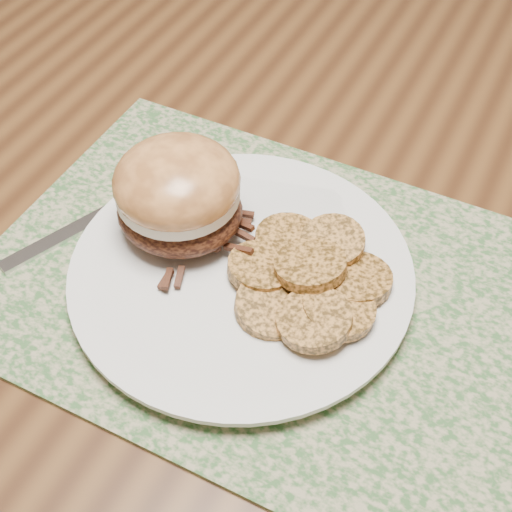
{
  "coord_description": "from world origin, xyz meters",
  "views": [
    {
      "loc": [
        -0.02,
        -0.47,
        1.2
      ],
      "look_at": [
        -0.18,
        -0.15,
        0.79
      ],
      "focal_mm": 50.0,
      "sensor_mm": 36.0,
      "label": 1
    }
  ],
  "objects": [
    {
      "name": "dining_table",
      "position": [
        0.0,
        0.0,
        0.67
      ],
      "size": [
        1.5,
        0.9,
        0.75
      ],
      "color": "brown",
      "rests_on": "ground"
    },
    {
      "name": "pork_sandwich",
      "position": [
        -0.26,
        -0.13,
        0.81
      ],
      "size": [
        0.13,
        0.12,
        0.08
      ],
      "rotation": [
        0.0,
        0.0,
        -0.23
      ],
      "color": "black",
      "rests_on": "dinner_plate"
    },
    {
      "name": "dinner_plate",
      "position": [
        -0.2,
        -0.15,
        0.76
      ],
      "size": [
        0.26,
        0.26,
        0.02
      ],
      "primitive_type": "cylinder",
      "color": "white",
      "rests_on": "placemat"
    },
    {
      "name": "placemat",
      "position": [
        -0.18,
        -0.15,
        0.75
      ],
      "size": [
        0.45,
        0.33,
        0.0
      ],
      "primitive_type": "cube",
      "color": "#3A6333",
      "rests_on": "dining_table"
    },
    {
      "name": "fork",
      "position": [
        -0.34,
        -0.15,
        0.76
      ],
      "size": [
        0.08,
        0.17,
        0.0
      ],
      "rotation": [
        0.0,
        0.0,
        -0.41
      ],
      "color": "silver",
      "rests_on": "placemat"
    },
    {
      "name": "roasted_potatoes",
      "position": [
        -0.14,
        -0.14,
        0.78
      ],
      "size": [
        0.14,
        0.15,
        0.04
      ],
      "color": "#BA7B36",
      "rests_on": "dinner_plate"
    }
  ]
}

